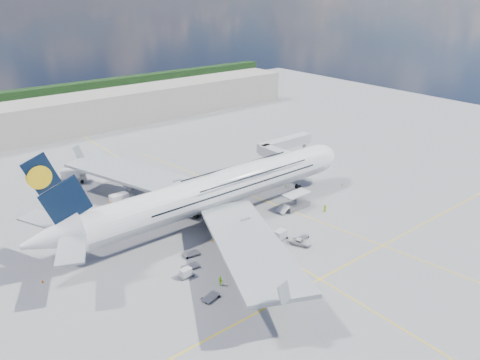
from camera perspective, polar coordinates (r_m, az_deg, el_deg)
ground at (r=96.94m, az=0.86°, el=-6.74°), size 300.00×300.00×0.00m
taxi_line_main at (r=96.94m, az=0.86°, el=-6.74°), size 0.25×220.00×0.01m
taxi_line_cross at (r=84.86m, az=9.69°, el=-11.82°), size 120.00×0.25×0.01m
taxi_line_diag at (r=111.82m, az=3.13°, el=-2.56°), size 14.16×99.06×0.01m
airliner at (r=101.08m, az=-2.62°, el=-1.12°), size 77.26×79.15×23.71m
jet_bridge at (r=126.72m, az=5.25°, el=3.82°), size 18.80×12.10×8.50m
cargo_loader at (r=108.46m, az=6.76°, el=-2.80°), size 8.53×3.20×3.67m
terminal at (r=173.84m, az=-19.69°, el=7.50°), size 180.00×16.00×12.00m
tree_line at (r=229.63m, az=-14.14°, el=11.05°), size 160.00×6.00×8.00m
dolly_row_a at (r=79.09m, az=-3.60°, el=-14.06°), size 3.47×2.48×0.46m
dolly_row_b at (r=90.54m, az=-5.99°, el=-8.92°), size 3.42×2.20×0.47m
dolly_row_c at (r=86.87m, az=-6.06°, el=-10.42°), size 3.39×2.17×0.46m
dolly_back at (r=84.24m, az=-6.62°, el=-11.16°), size 2.78×1.64×1.69m
dolly_nose_far at (r=95.11m, az=4.91°, el=-6.68°), size 3.54×2.30×2.08m
dolly_nose_near at (r=96.40m, az=7.64°, el=-6.93°), size 2.86×1.77×0.40m
baggage_tug at (r=92.65m, az=2.35°, el=-7.76°), size 2.55×1.23×1.59m
catering_truck_inner at (r=111.36m, az=-14.21°, el=-2.47°), size 5.70×2.26×3.41m
catering_truck_outer at (r=128.68m, az=-19.64°, el=0.43°), size 6.95×4.59×3.84m
service_van at (r=94.06m, az=7.40°, el=-7.51°), size 3.65×4.80×1.21m
crew_nose at (r=119.07m, az=5.57°, el=-0.55°), size 0.74×0.61×1.76m
crew_loader at (r=112.42m, az=7.01°, el=-2.09°), size 1.00×1.03×1.67m
crew_wing at (r=81.68m, az=-2.39°, el=-12.20°), size 0.57×1.13×1.84m
crew_van at (r=107.87m, az=10.31°, el=-3.39°), size 0.93×1.03×1.76m
crew_tug at (r=94.57m, az=2.94°, el=-7.01°), size 1.20×0.91×1.64m
cone_nose at (r=122.92m, az=12.34°, el=-0.53°), size 0.43×0.43×0.55m
cone_wing_left_inner at (r=114.27m, az=-8.12°, el=-2.03°), size 0.48×0.48×0.61m
cone_wing_left_outer at (r=114.55m, az=-15.58°, el=-2.64°), size 0.39×0.39×0.50m
cone_wing_right_inner at (r=94.78m, az=-3.37°, el=-7.34°), size 0.43×0.43×0.54m
cone_wing_right_outer at (r=80.41m, az=7.10°, el=-13.58°), size 0.45×0.45×0.57m
cone_tail at (r=89.50m, az=-22.96°, el=-11.29°), size 0.46×0.46×0.59m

